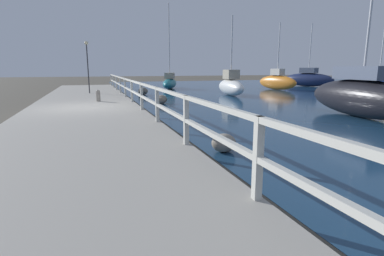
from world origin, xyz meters
name	(u,v)px	position (x,y,z in m)	size (l,w,h in m)	color
ground_plane	(85,114)	(0.00, 0.00, 0.00)	(120.00, 120.00, 0.00)	#4C473D
dock_walkway	(85,110)	(0.00, 0.00, 0.14)	(4.62, 36.00, 0.28)	#9E998E
railing	(136,89)	(2.21, 0.00, 1.00)	(0.10, 32.50, 1.07)	beige
boulder_far_strip	(161,99)	(3.93, 2.53, 0.23)	(0.63, 0.56, 0.47)	slate
boulder_upstream	(224,143)	(3.14, -7.31, 0.21)	(0.57, 0.51, 0.43)	gray
boulder_near_dock	(143,91)	(3.89, 8.33, 0.27)	(0.71, 0.64, 0.53)	#666056
boulder_water_edge	(161,101)	(3.86, 2.33, 0.20)	(0.52, 0.47, 0.39)	slate
mooring_bollard	(98,95)	(0.64, 2.22, 0.57)	(0.21, 0.21, 0.58)	gray
dock_lamp	(87,57)	(0.22, 7.66, 2.63)	(0.24, 0.24, 3.34)	#2D2D33
sailboat_blue	(378,83)	(23.74, 6.03, 0.61)	(1.61, 3.96, 5.87)	#2D4C9E
sailboat_black	(361,96)	(10.38, -4.39, 0.84)	(2.11, 5.89, 5.31)	black
sailboat_white	(231,86)	(9.75, 5.98, 0.69)	(1.75, 4.64, 5.42)	white
sailboat_navy	(308,79)	(22.21, 13.03, 0.79)	(3.57, 5.54, 6.43)	#192347
sailboat_orange	(277,81)	(16.21, 9.85, 0.73)	(1.62, 4.63, 5.77)	orange
sailboat_teal	(170,82)	(7.37, 14.07, 0.59)	(2.87, 5.13, 7.63)	#1E707A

